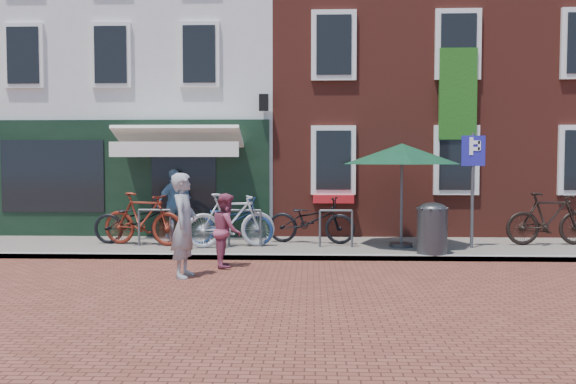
{
  "coord_description": "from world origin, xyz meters",
  "views": [
    {
      "loc": [
        -0.04,
        -11.91,
        1.99
      ],
      "look_at": [
        -0.53,
        0.63,
        1.33
      ],
      "focal_mm": 37.58,
      "sensor_mm": 36.0,
      "label": 1
    }
  ],
  "objects_px": {
    "bicycle_0": "(137,221)",
    "bicycle_1": "(143,219)",
    "parasol": "(402,150)",
    "bicycle_5": "(549,219)",
    "bicycle_4": "(311,220)",
    "boy": "(227,230)",
    "cafe_person": "(175,204)",
    "litter_bin": "(432,226)",
    "parking_sign": "(473,170)",
    "bicycle_3": "(231,220)",
    "woman": "(184,225)",
    "bicycle_2": "(229,221)"
  },
  "relations": [
    {
      "from": "bicycle_0",
      "to": "bicycle_1",
      "type": "height_order",
      "value": "bicycle_1"
    },
    {
      "from": "parasol",
      "to": "bicycle_5",
      "type": "height_order",
      "value": "parasol"
    },
    {
      "from": "bicycle_1",
      "to": "bicycle_4",
      "type": "distance_m",
      "value": 3.78
    },
    {
      "from": "boy",
      "to": "cafe_person",
      "type": "relative_size",
      "value": 0.82
    },
    {
      "from": "cafe_person",
      "to": "parasol",
      "type": "bearing_deg",
      "value": 123.69
    },
    {
      "from": "litter_bin",
      "to": "bicycle_5",
      "type": "relative_size",
      "value": 0.57
    },
    {
      "from": "litter_bin",
      "to": "bicycle_0",
      "type": "height_order",
      "value": "litter_bin"
    },
    {
      "from": "parking_sign",
      "to": "bicycle_3",
      "type": "xyz_separation_m",
      "value": [
        -5.23,
        -0.1,
        -1.1
      ]
    },
    {
      "from": "parasol",
      "to": "bicycle_5",
      "type": "bearing_deg",
      "value": 6.67
    },
    {
      "from": "woman",
      "to": "boy",
      "type": "distance_m",
      "value": 1.18
    },
    {
      "from": "parking_sign",
      "to": "bicycle_0",
      "type": "distance_m",
      "value": 7.51
    },
    {
      "from": "bicycle_1",
      "to": "bicycle_4",
      "type": "bearing_deg",
      "value": -68.4
    },
    {
      "from": "woman",
      "to": "bicycle_1",
      "type": "xyz_separation_m",
      "value": [
        -1.59,
        3.12,
        -0.2
      ]
    },
    {
      "from": "bicycle_2",
      "to": "bicycle_4",
      "type": "bearing_deg",
      "value": -71.45
    },
    {
      "from": "bicycle_2",
      "to": "bicycle_4",
      "type": "distance_m",
      "value": 1.88
    },
    {
      "from": "parking_sign",
      "to": "bicycle_4",
      "type": "distance_m",
      "value": 3.72
    },
    {
      "from": "parking_sign",
      "to": "woman",
      "type": "relative_size",
      "value": 1.4
    },
    {
      "from": "litter_bin",
      "to": "parking_sign",
      "type": "bearing_deg",
      "value": 40.77
    },
    {
      "from": "bicycle_0",
      "to": "parking_sign",
      "type": "bearing_deg",
      "value": -89.2
    },
    {
      "from": "bicycle_3",
      "to": "parking_sign",
      "type": "bearing_deg",
      "value": -105.43
    },
    {
      "from": "parasol",
      "to": "bicycle_0",
      "type": "xyz_separation_m",
      "value": [
        -5.91,
        0.22,
        -1.59
      ]
    },
    {
      "from": "woman",
      "to": "boy",
      "type": "bearing_deg",
      "value": -25.39
    },
    {
      "from": "litter_bin",
      "to": "bicycle_1",
      "type": "bearing_deg",
      "value": 170.49
    },
    {
      "from": "litter_bin",
      "to": "boy",
      "type": "relative_size",
      "value": 0.81
    },
    {
      "from": "bicycle_0",
      "to": "bicycle_3",
      "type": "height_order",
      "value": "bicycle_3"
    },
    {
      "from": "parasol",
      "to": "cafe_person",
      "type": "bearing_deg",
      "value": 166.19
    },
    {
      "from": "bicycle_0",
      "to": "bicycle_1",
      "type": "relative_size",
      "value": 1.03
    },
    {
      "from": "bicycle_2",
      "to": "bicycle_5",
      "type": "relative_size",
      "value": 1.03
    },
    {
      "from": "litter_bin",
      "to": "parking_sign",
      "type": "relative_size",
      "value": 0.45
    },
    {
      "from": "litter_bin",
      "to": "parking_sign",
      "type": "xyz_separation_m",
      "value": [
        1.03,
        0.89,
        1.11
      ]
    },
    {
      "from": "cafe_person",
      "to": "parking_sign",
      "type": "bearing_deg",
      "value": 125.77
    },
    {
      "from": "woman",
      "to": "bicycle_5",
      "type": "distance_m",
      "value": 8.25
    },
    {
      "from": "parking_sign",
      "to": "bicycle_2",
      "type": "bearing_deg",
      "value": 177.54
    },
    {
      "from": "bicycle_0",
      "to": "woman",
      "type": "bearing_deg",
      "value": -148.35
    },
    {
      "from": "parking_sign",
      "to": "bicycle_5",
      "type": "relative_size",
      "value": 1.27
    },
    {
      "from": "parking_sign",
      "to": "woman",
      "type": "distance_m",
      "value": 6.44
    },
    {
      "from": "boy",
      "to": "litter_bin",
      "type": "bearing_deg",
      "value": -84.98
    },
    {
      "from": "bicycle_0",
      "to": "bicycle_1",
      "type": "distance_m",
      "value": 0.26
    },
    {
      "from": "parasol",
      "to": "bicycle_4",
      "type": "height_order",
      "value": "parasol"
    },
    {
      "from": "parasol",
      "to": "bicycle_2",
      "type": "xyz_separation_m",
      "value": [
        -3.82,
        0.12,
        -1.59
      ]
    },
    {
      "from": "bicycle_1",
      "to": "bicycle_5",
      "type": "height_order",
      "value": "same"
    },
    {
      "from": "litter_bin",
      "to": "cafe_person",
      "type": "relative_size",
      "value": 0.66
    },
    {
      "from": "boy",
      "to": "bicycle_3",
      "type": "relative_size",
      "value": 0.7
    },
    {
      "from": "parasol",
      "to": "boy",
      "type": "height_order",
      "value": "parasol"
    },
    {
      "from": "woman",
      "to": "bicycle_4",
      "type": "relative_size",
      "value": 0.88
    },
    {
      "from": "parasol",
      "to": "woman",
      "type": "bearing_deg",
      "value": -143.36
    },
    {
      "from": "bicycle_5",
      "to": "woman",
      "type": "bearing_deg",
      "value": 110.07
    },
    {
      "from": "parking_sign",
      "to": "parasol",
      "type": "distance_m",
      "value": 1.57
    },
    {
      "from": "boy",
      "to": "bicycle_1",
      "type": "relative_size",
      "value": 0.7
    },
    {
      "from": "parking_sign",
      "to": "cafe_person",
      "type": "xyz_separation_m",
      "value": [
        -6.79,
        1.41,
        -0.84
      ]
    }
  ]
}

